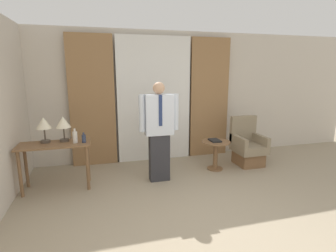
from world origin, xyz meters
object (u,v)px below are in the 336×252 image
(desk, at_px, (55,152))
(armchair, at_px, (248,148))
(side_table, at_px, (216,150))
(book, at_px, (215,140))
(bottle_by_lamp, at_px, (75,137))
(table_lamp_left, at_px, (44,125))
(table_lamp_right, at_px, (63,124))
(person, at_px, (159,129))
(bottle_near_edge, at_px, (84,138))

(desk, distance_m, armchair, 3.63)
(side_table, relative_size, book, 2.20)
(bottle_by_lamp, distance_m, book, 2.53)
(table_lamp_left, height_order, table_lamp_right, same)
(person, bearing_deg, table_lamp_right, 172.24)
(table_lamp_right, height_order, side_table, table_lamp_right)
(table_lamp_right, xyz_separation_m, side_table, (2.71, -0.00, -0.67))
(armchair, bearing_deg, table_lamp_right, -178.32)
(table_lamp_left, xyz_separation_m, armchair, (3.76, 0.10, -0.71))
(bottle_near_edge, relative_size, person, 0.10)
(table_lamp_left, distance_m, armchair, 3.82)
(table_lamp_right, bearing_deg, table_lamp_left, 180.00)
(bottle_near_edge, height_order, bottle_by_lamp, bottle_by_lamp)
(table_lamp_left, bearing_deg, person, -6.55)
(desk, relative_size, bottle_near_edge, 6.65)
(table_lamp_right, height_order, armchair, table_lamp_right)
(desk, height_order, armchair, armchair)
(person, xyz_separation_m, armchair, (1.93, 0.31, -0.58))
(bottle_by_lamp, bearing_deg, desk, 173.56)
(side_table, bearing_deg, desk, -177.97)
(bottle_by_lamp, height_order, book, bottle_by_lamp)
(person, relative_size, armchair, 1.76)
(book, bearing_deg, table_lamp_left, -179.78)
(table_lamp_right, bearing_deg, side_table, -0.06)
(side_table, xyz_separation_m, book, (-0.02, 0.01, 0.20))
(desk, bearing_deg, table_lamp_left, 144.26)
(person, distance_m, book, 1.22)
(bottle_near_edge, distance_m, book, 2.39)
(desk, bearing_deg, book, 2.33)
(person, distance_m, side_table, 1.30)
(table_lamp_left, relative_size, armchair, 0.42)
(table_lamp_right, relative_size, armchair, 0.42)
(bottle_near_edge, bearing_deg, side_table, 3.84)
(bottle_by_lamp, bearing_deg, side_table, 3.10)
(table_lamp_left, bearing_deg, table_lamp_right, 0.00)
(desk, bearing_deg, bottle_by_lamp, -6.44)
(table_lamp_left, xyz_separation_m, book, (2.97, 0.01, -0.47))
(table_lamp_left, height_order, bottle_by_lamp, table_lamp_left)
(bottle_by_lamp, height_order, armchair, bottle_by_lamp)
(table_lamp_left, xyz_separation_m, bottle_near_edge, (0.60, -0.16, -0.23))
(desk, height_order, side_table, desk)
(desk, distance_m, bottle_near_edge, 0.50)
(table_lamp_left, distance_m, person, 1.84)
(table_lamp_right, height_order, book, table_lamp_right)
(table_lamp_left, bearing_deg, bottle_by_lamp, -16.77)
(table_lamp_right, height_order, person, person)
(side_table, bearing_deg, book, 146.07)
(desk, distance_m, table_lamp_left, 0.46)
(bottle_by_lamp, relative_size, armchair, 0.24)
(bottle_by_lamp, height_order, person, person)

